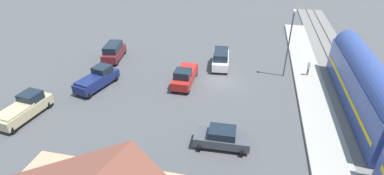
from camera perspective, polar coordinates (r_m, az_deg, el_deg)
ground_plane at (r=34.02m, az=5.58°, el=1.20°), size 200.00×200.00×0.00m
railway_track at (r=35.50m, az=28.57°, el=-1.14°), size 4.80×70.00×0.30m
platform at (r=34.47m, az=22.28°, el=-0.38°), size 3.20×46.00×0.30m
pedestrian_on_platform at (r=36.85m, az=21.85°, el=3.65°), size 0.36×0.36×1.71m
suv_white at (r=37.04m, az=5.65°, el=5.66°), size 2.42×5.07×2.22m
suv_maroon at (r=40.37m, az=-15.07°, el=6.83°), size 2.68×5.14×2.22m
pickup_red at (r=32.89m, az=-1.42°, el=2.31°), size 1.99×5.41×2.14m
pickup_tan at (r=31.42m, az=-29.89°, el=-3.48°), size 2.59×5.59×2.14m
sedan_charcoal at (r=24.16m, az=5.88°, el=-9.73°), size 4.56×2.39×1.74m
pickup_navy at (r=33.90m, az=-18.01°, el=1.63°), size 3.21×5.71×2.14m
light_pole_near_platform at (r=34.89m, az=18.64°, el=9.54°), size 0.44×0.44×8.01m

